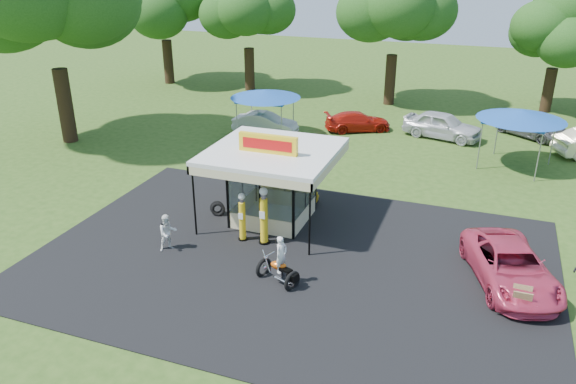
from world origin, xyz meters
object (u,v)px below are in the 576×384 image
Objects in this scene: pink_sedan at (511,266)px; bg_car_c at (442,125)px; gas_station_kiosk at (273,183)px; a_frame_sign at (521,303)px; spectator_west at (168,233)px; bg_car_a at (265,123)px; bg_car_d at (533,127)px; gas_pump_right at (264,217)px; gas_pump_left at (242,218)px; motorcycle at (280,265)px; bg_car_b at (358,121)px; tent_west at (265,94)px; kiosk_car at (290,192)px; tent_east at (521,115)px.

bg_car_c is at bearing 84.39° from pink_sedan.
a_frame_sign is at bearing -20.88° from gas_station_kiosk.
bg_car_a is at bearing 50.70° from spectator_west.
bg_car_d is at bearing 8.61° from spectator_west.
gas_pump_right reaches higher than bg_car_c.
spectator_west is 25.71m from bg_car_d.
a_frame_sign is at bearing -8.87° from gas_pump_left.
spectator_west is (-5.16, 0.76, 0.00)m from motorcycle.
motorcycle reaches higher than pink_sedan.
bg_car_b is (0.33, 14.62, -1.15)m from gas_station_kiosk.
bg_car_c is 11.58m from tent_west.
bg_car_a is at bearing 135.28° from a_frame_sign.
gas_pump_left is 0.85× the size of gas_pump_right.
gas_pump_left reaches higher than kiosk_car.
gas_pump_left is at bearing 157.39° from motorcycle.
motorcycle is at bearing -43.89° from gas_pump_left.
bg_car_a is (-15.66, 15.80, 0.16)m from a_frame_sign.
tent_west reaches higher than gas_pump_right.
motorcycle is 0.43× the size of bg_car_d.
gas_station_kiosk is 12.29m from tent_west.
tent_west is (-7.13, 16.03, 2.06)m from motorcycle.
gas_pump_right is 0.54× the size of bg_car_d.
gas_pump_left reaches higher than bg_car_c.
tent_east is (0.17, 12.92, 2.26)m from pink_sedan.
gas_station_kiosk is 16.07m from bg_car_c.
gas_station_kiosk is 4.99× the size of a_frame_sign.
bg_car_c reaches higher than kiosk_car.
tent_east is at bearing 84.29° from motorcycle.
bg_car_c is (6.31, 17.22, -0.19)m from gas_pump_left.
gas_station_kiosk is 20.71m from bg_car_d.
a_frame_sign is 13.39m from spectator_west.
spectator_west is at bearing -179.07° from a_frame_sign.
gas_pump_left is 2.00× the size of a_frame_sign.
gas_pump_left is 18.34m from bg_car_c.
gas_station_kiosk is at bearing 150.14° from bg_car_b.
a_frame_sign is at bearing -44.66° from tent_west.
kiosk_car is at bearing 128.49° from motorcycle.
pink_sedan reaches higher than bg_car_a.
tent_east is (10.22, 8.75, 2.51)m from kiosk_car.
bg_car_d is at bearing -52.85° from bg_car_c.
tent_east is (4.39, -3.99, 2.14)m from bg_car_c.
gas_pump_right reaches higher than motorcycle.
tent_west is (-14.99, 13.17, 2.10)m from pink_sedan.
gas_station_kiosk is at bearing 149.33° from pink_sedan.
spectator_west is (-13.03, -2.10, 0.05)m from pink_sedan.
tent_west is (-15.35, 15.17, 2.29)m from a_frame_sign.
tent_east reaches higher than a_frame_sign.
tent_east is at bearing 1.23° from spectator_west.
gas_pump_right reaches higher than a_frame_sign.
spectator_west reaches higher than pink_sedan.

